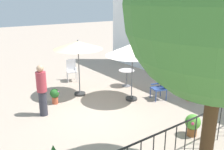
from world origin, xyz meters
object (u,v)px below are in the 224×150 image
(patio_umbrella_0, at_px, (78,46))
(patio_chair_0, at_px, (71,69))
(potted_plant_2, at_px, (190,90))
(cafe_table_0, at_px, (127,75))
(patio_umbrella_1, at_px, (133,50))
(standing_person, at_px, (42,90))
(potted_plant_3, at_px, (55,95))
(patio_chair_1, at_px, (160,87))
(potted_plant_1, at_px, (193,124))

(patio_umbrella_0, bearing_deg, patio_chair_0, 162.61)
(potted_plant_2, bearing_deg, cafe_table_0, -161.03)
(patio_umbrella_1, xyz_separation_m, standing_person, (-0.68, -3.18, -1.04))
(patio_chair_0, distance_m, potted_plant_3, 2.72)
(potted_plant_3, xyz_separation_m, standing_person, (0.66, -0.68, 0.54))
(patio_umbrella_1, distance_m, standing_person, 3.42)
(patio_chair_0, distance_m, potted_plant_2, 5.36)
(patio_umbrella_0, distance_m, potted_plant_3, 2.02)
(patio_chair_1, relative_size, standing_person, 0.49)
(patio_umbrella_1, xyz_separation_m, potted_plant_2, (1.31, 1.73, -1.49))
(patio_umbrella_1, xyz_separation_m, potted_plant_1, (2.96, -0.29, -1.56))
(cafe_table_0, bearing_deg, potted_plant_2, 18.97)
(cafe_table_0, xyz_separation_m, potted_plant_1, (4.28, -1.11, -0.14))
(potted_plant_1, bearing_deg, patio_umbrella_0, -166.92)
(cafe_table_0, xyz_separation_m, standing_person, (0.64, -4.00, 0.38))
(patio_umbrella_1, distance_m, potted_plant_3, 3.25)
(potted_plant_2, height_order, potted_plant_3, potted_plant_2)
(patio_umbrella_0, xyz_separation_m, potted_plant_1, (4.55, 1.06, -1.61))
(potted_plant_3, height_order, standing_person, standing_person)
(potted_plant_1, height_order, standing_person, standing_person)
(potted_plant_1, relative_size, potted_plant_2, 0.79)
(patio_chair_1, distance_m, potted_plant_1, 2.69)
(patio_umbrella_1, relative_size, patio_chair_1, 2.67)
(patio_chair_0, xyz_separation_m, patio_chair_1, (4.00, 1.71, -0.07))
(cafe_table_0, xyz_separation_m, potted_plant_2, (2.63, 0.90, -0.07))
(patio_chair_1, relative_size, potted_plant_1, 1.32)
(patio_chair_0, relative_size, potted_plant_1, 1.55)
(potted_plant_1, bearing_deg, standing_person, -141.59)
(potted_plant_3, relative_size, standing_person, 0.34)
(patio_umbrella_1, height_order, potted_plant_3, patio_umbrella_1)
(patio_umbrella_0, bearing_deg, potted_plant_1, 13.08)
(patio_umbrella_0, distance_m, standing_person, 2.32)
(patio_chair_1, distance_m, potted_plant_2, 1.08)
(cafe_table_0, xyz_separation_m, patio_chair_0, (-2.11, -1.59, 0.06))
(potted_plant_3, distance_m, standing_person, 1.09)
(patio_umbrella_0, xyz_separation_m, potted_plant_2, (2.90, 3.07, -1.55))
(potted_plant_1, bearing_deg, potted_plant_3, -152.78)
(standing_person, bearing_deg, potted_plant_1, 38.41)
(patio_chair_1, xyz_separation_m, potted_plant_1, (2.39, -1.23, -0.12))
(standing_person, bearing_deg, potted_plant_3, 134.26)
(patio_umbrella_1, bearing_deg, patio_umbrella_0, -139.71)
(patio_chair_0, distance_m, standing_person, 3.67)
(cafe_table_0, bearing_deg, potted_plant_1, -14.55)
(patio_umbrella_1, xyz_separation_m, cafe_table_0, (-1.32, 0.82, -1.42))
(patio_umbrella_1, bearing_deg, standing_person, -102.13)
(patio_umbrella_0, xyz_separation_m, potted_plant_3, (0.25, -1.16, -1.64))
(cafe_table_0, xyz_separation_m, potted_plant_3, (-0.02, -3.33, -0.16))
(potted_plant_1, bearing_deg, patio_chair_0, -175.70)
(potted_plant_2, xyz_separation_m, potted_plant_3, (-2.65, -4.23, -0.09))
(potted_plant_1, xyz_separation_m, standing_person, (-3.65, -2.89, 0.52))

